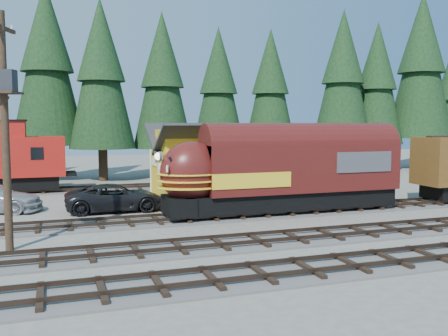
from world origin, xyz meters
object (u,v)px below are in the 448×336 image
object	(u,v)px
utility_pole	(5,116)
pickup_truck_a	(116,198)
locomotive	(278,174)
depot	(244,156)

from	to	relation	value
utility_pole	pickup_truck_a	distance (m)	10.65
locomotive	utility_pole	world-z (taller)	utility_pole
locomotive	pickup_truck_a	size ratio (longest dim) A/B	2.48
depot	utility_pole	bearing A→B (deg)	-144.57
locomotive	pickup_truck_a	bearing A→B (deg)	154.87
pickup_truck_a	depot	bearing A→B (deg)	-74.62
locomotive	utility_pole	size ratio (longest dim) A/B	1.49
utility_pole	pickup_truck_a	size ratio (longest dim) A/B	1.66
depot	utility_pole	size ratio (longest dim) A/B	1.31
depot	pickup_truck_a	bearing A→B (deg)	-165.38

